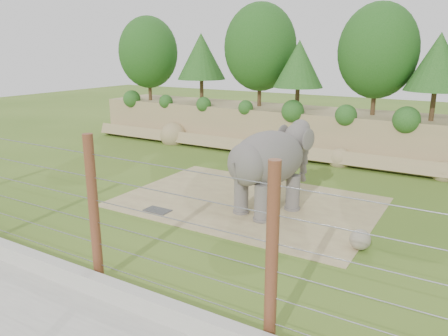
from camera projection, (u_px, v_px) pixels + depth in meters
The scene contains 9 objects.
ground at pixel (195, 224), 15.41m from camera, with size 90.00×90.00×0.00m, color #45681F.
back_embankment at pixel (330, 86), 24.56m from camera, with size 30.00×5.52×8.77m.
dirt_patch at pixel (247, 202), 17.65m from camera, with size 10.00×7.00×0.02m, color #9C845E.
drain_grate at pixel (158, 210), 16.66m from camera, with size 1.00×0.60×0.03m, color #262628.
elephant at pixel (268, 170), 16.23m from camera, with size 1.72×4.01×3.25m, color #57524E, non-canonical shape.
stone_ball at pixel (360, 240), 13.39m from camera, with size 0.64×0.64×0.64m, color gray.
retaining_wall at pixel (84, 280), 11.21m from camera, with size 26.00×0.35×0.50m, color #B3B1A7.
walkway at pixel (15, 330), 9.62m from camera, with size 26.00×4.00×0.01m, color #B3B1A7.
barrier_fence at pixel (94, 211), 11.16m from camera, with size 20.26×0.26×4.00m.
Camera 1 is at (8.24, -11.77, 6.01)m, focal length 35.00 mm.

